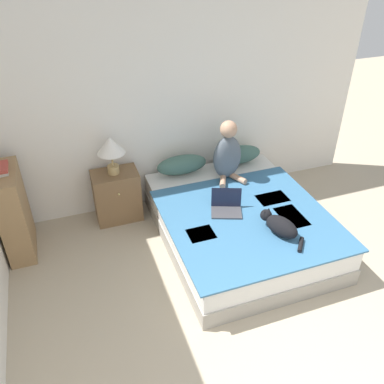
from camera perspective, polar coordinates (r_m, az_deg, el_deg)
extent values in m
cube|color=white|center=(4.83, -3.33, 12.22)|extent=(5.04, 0.05, 2.55)
cube|color=#9E998E|center=(4.67, 6.49, -5.60)|extent=(1.66, 2.10, 0.20)
cube|color=silver|center=(4.54, 6.66, -3.50)|extent=(1.63, 2.07, 0.23)
cube|color=teal|center=(4.32, 7.95, -3.74)|extent=(1.71, 1.68, 0.02)
cube|color=#3D4784|center=(4.42, 13.80, -3.39)|extent=(0.24, 0.39, 0.01)
cube|color=#3D4784|center=(4.66, 11.23, -0.89)|extent=(0.34, 0.23, 0.01)
cube|color=#3D4784|center=(4.07, 1.28, -5.92)|extent=(0.26, 0.23, 0.01)
ellipsoid|color=#42665B|center=(4.97, -1.44, 3.85)|extent=(0.63, 0.25, 0.23)
ellipsoid|color=#42665B|center=(5.22, 6.39, 5.19)|extent=(0.63, 0.25, 0.23)
ellipsoid|color=slate|center=(4.83, 4.95, 4.87)|extent=(0.35, 0.19, 0.55)
sphere|color=tan|center=(4.66, 5.17, 8.77)|extent=(0.20, 0.20, 0.20)
cylinder|color=tan|center=(4.82, 4.36, 1.57)|extent=(0.17, 0.25, 0.07)
cylinder|color=tan|center=(4.89, 6.41, 1.96)|extent=(0.17, 0.25, 0.07)
ellipsoid|color=black|center=(4.10, 12.47, -4.77)|extent=(0.31, 0.41, 0.19)
sphere|color=black|center=(4.18, 10.35, -3.20)|extent=(0.12, 0.12, 0.12)
cone|color=black|center=(4.13, 10.12, -2.89)|extent=(0.05, 0.05, 0.05)
cone|color=black|center=(4.17, 10.71, -2.53)|extent=(0.05, 0.05, 0.05)
cylinder|color=black|center=(4.05, 15.02, -7.15)|extent=(0.16, 0.18, 0.04)
cube|color=#424247|center=(4.34, 4.84, -2.91)|extent=(0.38, 0.31, 0.02)
cube|color=black|center=(4.38, 4.84, -0.74)|extent=(0.32, 0.17, 0.21)
cube|color=brown|center=(4.93, -10.48, -0.52)|extent=(0.53, 0.35, 0.63)
sphere|color=tan|center=(4.70, -10.23, -0.31)|extent=(0.03, 0.03, 0.03)
cylinder|color=tan|center=(4.73, -10.96, 3.14)|extent=(0.13, 0.13, 0.10)
cylinder|color=tan|center=(4.67, -11.13, 4.53)|extent=(0.02, 0.02, 0.16)
cone|color=white|center=(4.59, -11.37, 6.47)|extent=(0.32, 0.32, 0.19)
cube|color=#99754C|center=(4.66, -23.72, -2.66)|extent=(0.26, 0.64, 0.99)
cube|color=beige|center=(4.40, -25.29, 2.68)|extent=(0.15, 0.21, 0.04)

